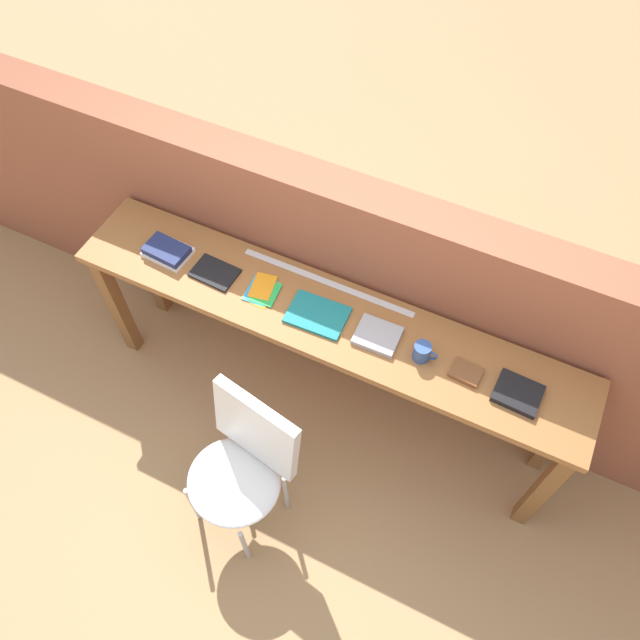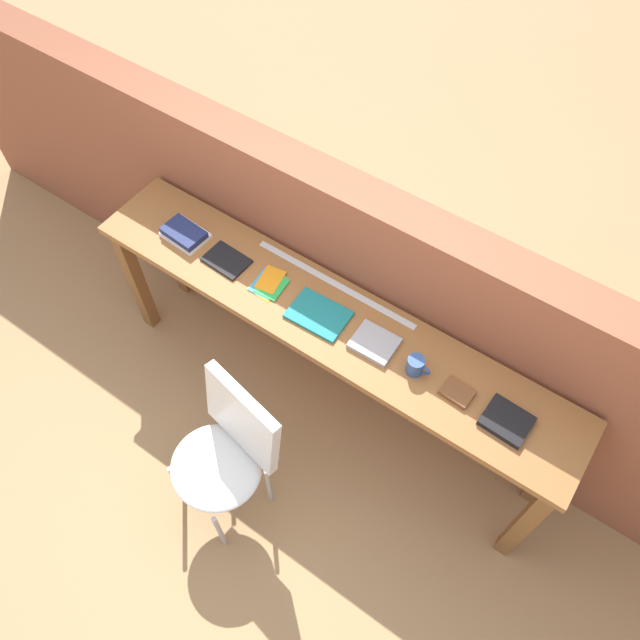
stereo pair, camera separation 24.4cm
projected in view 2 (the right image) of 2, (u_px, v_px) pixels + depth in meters
The scene contains 13 objects.
ground_plane at pixel (294, 441), 3.44m from camera, with size 40.00×40.00×0.00m, color tan.
brick_wall_back at pixel (364, 292), 3.17m from camera, with size 6.00×0.20×1.36m, color #935138.
sideboard at pixel (326, 331), 2.96m from camera, with size 2.50×0.44×0.88m.
chair_white_moulded at pixel (226, 451), 2.86m from camera, with size 0.52×0.53×0.89m.
book_stack_leftmost at pixel (185, 234), 3.08m from camera, with size 0.22×0.17×0.06m.
magazine_cycling at pixel (227, 260), 3.01m from camera, with size 0.21×0.15×0.01m, color black.
pamphlet_pile_colourful at pixel (269, 283), 2.94m from camera, with size 0.16×0.19×0.01m.
book_open_centre at pixel (319, 315), 2.84m from camera, with size 0.27×0.19×0.02m, color #19757A.
book_grey_hardcover at pixel (374, 343), 2.75m from camera, with size 0.19×0.16×0.03m, color #9E9EA3.
mug at pixel (416, 366), 2.65m from camera, with size 0.11×0.08×0.09m.
leather_journal_brown at pixel (457, 392), 2.61m from camera, with size 0.13×0.10×0.02m, color brown.
book_repair_rightmost at pixel (507, 421), 2.54m from camera, with size 0.19×0.16×0.03m, color black.
ruler_metal_back_edge at pixel (335, 283), 2.94m from camera, with size 0.88×0.03×0.00m, color silver.
Camera 2 is at (0.88, -1.03, 3.24)m, focal length 35.00 mm.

